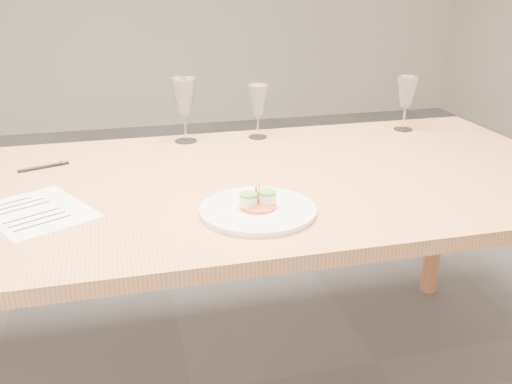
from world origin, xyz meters
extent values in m
cube|color=tan|center=(0.00, 0.00, 0.73)|extent=(2.40, 1.00, 0.04)
cylinder|color=tan|center=(1.10, 0.40, 0.35)|extent=(0.07, 0.07, 0.71)
cylinder|color=white|center=(0.16, -0.26, 0.76)|extent=(0.29, 0.29, 0.01)
cylinder|color=white|center=(0.16, -0.26, 0.76)|extent=(0.29, 0.29, 0.01)
cylinder|color=orange|center=(0.16, -0.26, 0.77)|extent=(0.09, 0.09, 0.01)
cylinder|color=#F9F2CC|center=(0.13, -0.26, 0.79)|extent=(0.04, 0.04, 0.03)
cylinder|color=#F9F2CC|center=(0.18, -0.26, 0.79)|extent=(0.04, 0.04, 0.03)
cylinder|color=#72AA2F|center=(0.13, -0.26, 0.80)|extent=(0.04, 0.04, 0.01)
cylinder|color=#72AA2F|center=(0.18, -0.26, 0.80)|extent=(0.04, 0.04, 0.01)
cylinder|color=tan|center=(0.21, -0.31, 0.76)|extent=(0.05, 0.05, 0.00)
cube|color=white|center=(-0.38, -0.11, 0.75)|extent=(0.33, 0.36, 0.00)
cube|color=black|center=(-0.45, -0.03, 0.75)|extent=(0.08, 0.05, 0.00)
cube|color=black|center=(-0.43, -0.06, 0.75)|extent=(0.13, 0.07, 0.00)
cube|color=black|center=(-0.42, -0.09, 0.75)|extent=(0.13, 0.07, 0.00)
cube|color=black|center=(-0.39, -0.14, 0.75)|extent=(0.13, 0.07, 0.00)
cube|color=black|center=(-0.37, -0.17, 0.75)|extent=(0.13, 0.07, 0.00)
cube|color=black|center=(-0.36, -0.19, 0.75)|extent=(0.13, 0.07, 0.00)
cylinder|color=black|center=(-0.39, 0.23, 0.76)|extent=(0.15, 0.06, 0.01)
cube|color=silver|center=(-0.34, 0.25, 0.76)|extent=(0.01, 0.03, 0.00)
cylinder|color=white|center=(0.07, 0.41, 0.75)|extent=(0.08, 0.08, 0.00)
cylinder|color=white|center=(0.07, 0.41, 0.80)|extent=(0.01, 0.01, 0.10)
cone|color=white|center=(0.07, 0.41, 0.91)|extent=(0.09, 0.09, 0.12)
cylinder|color=white|center=(0.33, 0.40, 0.75)|extent=(0.07, 0.07, 0.00)
cylinder|color=white|center=(0.33, 0.40, 0.79)|extent=(0.01, 0.01, 0.08)
cone|color=white|center=(0.33, 0.40, 0.89)|extent=(0.08, 0.08, 0.10)
cylinder|color=white|center=(0.88, 0.37, 0.75)|extent=(0.07, 0.07, 0.00)
cylinder|color=white|center=(0.88, 0.37, 0.80)|extent=(0.01, 0.01, 0.09)
cone|color=white|center=(0.88, 0.37, 0.90)|extent=(0.08, 0.08, 0.11)
camera|label=1|loc=(-0.17, -1.52, 1.32)|focal=40.00mm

